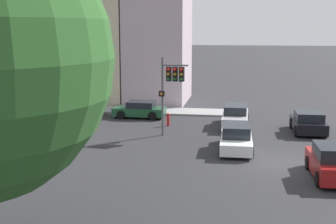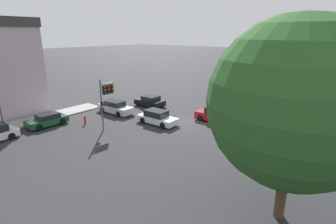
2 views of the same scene
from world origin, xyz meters
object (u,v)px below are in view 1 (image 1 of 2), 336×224
at_px(parked_car_0, 140,110).
at_px(crossing_car_1, 332,163).
at_px(crossing_car_0, 308,123).
at_px(fire_hydrant, 168,119).
at_px(traffic_signal, 171,80).
at_px(crossing_car_2, 236,138).
at_px(parked_car_2, 4,106).
at_px(parked_car_1, 75,108).
at_px(crossing_car_3, 235,116).

bearing_deg(parked_car_0, crossing_car_1, 134.02).
distance_m(crossing_car_0, fire_hydrant, 9.43).
bearing_deg(traffic_signal, crossing_car_1, 54.96).
height_order(crossing_car_2, parked_car_2, crossing_car_2).
height_order(parked_car_2, fire_hydrant, parked_car_2).
relative_size(traffic_signal, parked_car_1, 1.24).
bearing_deg(fire_hydrant, crossing_car_3, -82.95).
relative_size(traffic_signal, crossing_car_0, 1.30).
bearing_deg(crossing_car_0, parked_car_0, 73.23).
bearing_deg(crossing_car_3, traffic_signal, -47.46).
relative_size(crossing_car_1, parked_car_0, 1.02).
bearing_deg(crossing_car_2, parked_car_2, -114.81).
bearing_deg(crossing_car_0, parked_car_1, 78.49).
height_order(crossing_car_0, fire_hydrant, crossing_car_0).
xyz_separation_m(crossing_car_2, parked_car_2, (8.32, 18.38, 0.01)).
distance_m(traffic_signal, parked_car_0, 7.19).
bearing_deg(crossing_car_0, fire_hydrant, 84.89).
distance_m(crossing_car_2, parked_car_0, 11.27).
distance_m(traffic_signal, crossing_car_3, 6.06).
xyz_separation_m(crossing_car_1, parked_car_1, (12.69, 16.83, -0.07)).
height_order(crossing_car_0, crossing_car_3, crossing_car_3).
bearing_deg(parked_car_1, crossing_car_3, 169.80).
height_order(parked_car_0, fire_hydrant, parked_car_0).
height_order(crossing_car_2, parked_car_1, parked_car_1).
bearing_deg(crossing_car_1, parked_car_2, 58.74).
bearing_deg(crossing_car_1, crossing_car_3, 20.50).
xyz_separation_m(traffic_signal, crossing_car_1, (-7.23, -8.47, -2.84)).
relative_size(crossing_car_2, parked_car_1, 1.08).
bearing_deg(traffic_signal, parked_car_1, -117.68).
bearing_deg(crossing_car_0, parked_car_2, 81.12).
distance_m(crossing_car_2, parked_car_2, 20.18).
relative_size(crossing_car_1, crossing_car_2, 0.93).
relative_size(parked_car_0, parked_car_2, 0.85).
xyz_separation_m(traffic_signal, crossing_car_3, (3.53, -3.99, -2.87)).
xyz_separation_m(traffic_signal, parked_car_0, (5.68, 3.26, -2.97)).
relative_size(crossing_car_0, fire_hydrant, 4.20).
distance_m(parked_car_1, fire_hydrant, 8.09).
bearing_deg(crossing_car_3, fire_hydrant, -81.93).
xyz_separation_m(crossing_car_0, crossing_car_2, (-5.13, 4.64, 0.00)).
distance_m(crossing_car_0, crossing_car_2, 6.91).
height_order(traffic_signal, crossing_car_0, traffic_signal).
distance_m(crossing_car_2, parked_car_1, 14.98).
bearing_deg(parked_car_0, parked_car_2, 2.81).
distance_m(crossing_car_0, parked_car_2, 23.24).
bearing_deg(parked_car_2, crossing_car_0, 173.48).
xyz_separation_m(crossing_car_2, parked_car_0, (8.52, 7.37, -0.06)).
height_order(crossing_car_2, parked_car_0, crossing_car_2).
distance_m(crossing_car_1, parked_car_1, 21.08).
xyz_separation_m(parked_car_0, parked_car_1, (-0.22, 5.09, 0.07)).
relative_size(parked_car_2, fire_hydrant, 5.03).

